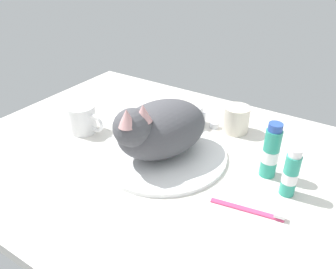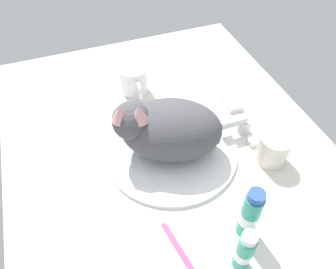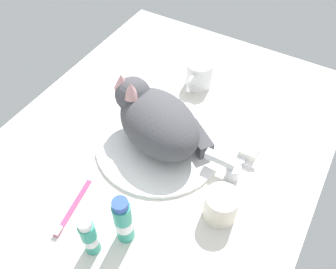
{
  "view_description": "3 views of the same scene",
  "coord_description": "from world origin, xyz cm",
  "px_view_note": "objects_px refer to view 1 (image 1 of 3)",
  "views": [
    {
      "loc": [
        40.42,
        -60.12,
        49.76
      ],
      "look_at": [
        1.87,
        -0.22,
        7.18
      ],
      "focal_mm": 35.38,
      "sensor_mm": 36.0,
      "label": 1
    },
    {
      "loc": [
        51.35,
        -19.8,
        65.5
      ],
      "look_at": [
        -0.2,
        -0.8,
        6.51
      ],
      "focal_mm": 35.42,
      "sensor_mm": 36.0,
      "label": 2
    },
    {
      "loc": [
        51.32,
        32.26,
        74.06
      ],
      "look_at": [
        0.58,
        2.97,
        6.24
      ],
      "focal_mm": 38.28,
      "sensor_mm": 36.0,
      "label": 3
    }
  ],
  "objects_px": {
    "rinse_cup": "(236,119)",
    "mouthwash_bottle": "(291,174)",
    "cat": "(158,129)",
    "toothpaste_bottle": "(271,152)",
    "toothbrush": "(251,210)",
    "faucet": "(199,117)",
    "coffee_mug": "(83,119)",
    "soap_bar": "(177,108)"
  },
  "relations": [
    {
      "from": "coffee_mug",
      "to": "mouthwash_bottle",
      "type": "relative_size",
      "value": 1.02
    },
    {
      "from": "rinse_cup",
      "to": "mouthwash_bottle",
      "type": "xyz_separation_m",
      "value": [
        0.21,
        -0.2,
        0.02
      ]
    },
    {
      "from": "coffee_mug",
      "to": "toothbrush",
      "type": "xyz_separation_m",
      "value": [
        0.54,
        -0.05,
        -0.04
      ]
    },
    {
      "from": "mouthwash_bottle",
      "to": "rinse_cup",
      "type": "bearing_deg",
      "value": 136.26
    },
    {
      "from": "faucet",
      "to": "soap_bar",
      "type": "bearing_deg",
      "value": 167.58
    },
    {
      "from": "coffee_mug",
      "to": "mouthwash_bottle",
      "type": "distance_m",
      "value": 0.59
    },
    {
      "from": "coffee_mug",
      "to": "toothpaste_bottle",
      "type": "distance_m",
      "value": 0.53
    },
    {
      "from": "coffee_mug",
      "to": "rinse_cup",
      "type": "xyz_separation_m",
      "value": [
        0.38,
        0.24,
        -0.0
      ]
    },
    {
      "from": "faucet",
      "to": "coffee_mug",
      "type": "distance_m",
      "value": 0.35
    },
    {
      "from": "faucet",
      "to": "soap_bar",
      "type": "relative_size",
      "value": 1.95
    },
    {
      "from": "mouthwash_bottle",
      "to": "toothbrush",
      "type": "height_order",
      "value": "mouthwash_bottle"
    },
    {
      "from": "faucet",
      "to": "toothbrush",
      "type": "xyz_separation_m",
      "value": [
        0.27,
        -0.27,
        -0.02
      ]
    },
    {
      "from": "cat",
      "to": "mouthwash_bottle",
      "type": "bearing_deg",
      "value": 6.59
    },
    {
      "from": "faucet",
      "to": "toothpaste_bottle",
      "type": "relative_size",
      "value": 0.9
    },
    {
      "from": "coffee_mug",
      "to": "soap_bar",
      "type": "relative_size",
      "value": 1.86
    },
    {
      "from": "cat",
      "to": "soap_bar",
      "type": "xyz_separation_m",
      "value": [
        -0.09,
        0.23,
        -0.06
      ]
    },
    {
      "from": "toothpaste_bottle",
      "to": "toothbrush",
      "type": "height_order",
      "value": "toothpaste_bottle"
    },
    {
      "from": "faucet",
      "to": "toothbrush",
      "type": "bearing_deg",
      "value": -44.98
    },
    {
      "from": "cat",
      "to": "rinse_cup",
      "type": "distance_m",
      "value": 0.27
    },
    {
      "from": "rinse_cup",
      "to": "mouthwash_bottle",
      "type": "relative_size",
      "value": 0.65
    },
    {
      "from": "cat",
      "to": "mouthwash_bottle",
      "type": "distance_m",
      "value": 0.33
    },
    {
      "from": "rinse_cup",
      "to": "toothpaste_bottle",
      "type": "distance_m",
      "value": 0.22
    },
    {
      "from": "cat",
      "to": "coffee_mug",
      "type": "height_order",
      "value": "cat"
    },
    {
      "from": "cat",
      "to": "rinse_cup",
      "type": "bearing_deg",
      "value": 64.1
    },
    {
      "from": "toothpaste_bottle",
      "to": "toothbrush",
      "type": "bearing_deg",
      "value": -84.44
    },
    {
      "from": "rinse_cup",
      "to": "mouthwash_bottle",
      "type": "distance_m",
      "value": 0.29
    },
    {
      "from": "rinse_cup",
      "to": "soap_bar",
      "type": "relative_size",
      "value": 1.19
    },
    {
      "from": "faucet",
      "to": "mouthwash_bottle",
      "type": "height_order",
      "value": "mouthwash_bottle"
    },
    {
      "from": "cat",
      "to": "rinse_cup",
      "type": "height_order",
      "value": "cat"
    },
    {
      "from": "faucet",
      "to": "coffee_mug",
      "type": "relative_size",
      "value": 1.05
    },
    {
      "from": "toothpaste_bottle",
      "to": "toothbrush",
      "type": "distance_m",
      "value": 0.16
    },
    {
      "from": "faucet",
      "to": "rinse_cup",
      "type": "xyz_separation_m",
      "value": [
        0.11,
        0.03,
        0.01
      ]
    },
    {
      "from": "soap_bar",
      "to": "mouthwash_bottle",
      "type": "bearing_deg",
      "value": -25.3
    },
    {
      "from": "rinse_cup",
      "to": "mouthwash_bottle",
      "type": "bearing_deg",
      "value": -43.74
    },
    {
      "from": "rinse_cup",
      "to": "cat",
      "type": "bearing_deg",
      "value": -115.9
    },
    {
      "from": "cat",
      "to": "toothpaste_bottle",
      "type": "distance_m",
      "value": 0.28
    },
    {
      "from": "coffee_mug",
      "to": "toothbrush",
      "type": "relative_size",
      "value": 0.79
    },
    {
      "from": "coffee_mug",
      "to": "soap_bar",
      "type": "bearing_deg",
      "value": 53.38
    },
    {
      "from": "rinse_cup",
      "to": "toothbrush",
      "type": "xyz_separation_m",
      "value": [
        0.16,
        -0.3,
        -0.03
      ]
    },
    {
      "from": "coffee_mug",
      "to": "toothpaste_bottle",
      "type": "height_order",
      "value": "toothpaste_bottle"
    },
    {
      "from": "faucet",
      "to": "toothpaste_bottle",
      "type": "bearing_deg",
      "value": -26.58
    },
    {
      "from": "faucet",
      "to": "cat",
      "type": "distance_m",
      "value": 0.22
    }
  ]
}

